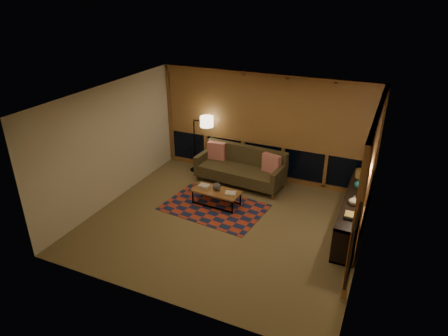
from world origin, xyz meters
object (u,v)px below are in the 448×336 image
at_px(sofa, 240,167).
at_px(coffee_table, 217,198).
at_px(floor_lamp, 194,143).
at_px(bookshelf, 353,210).

distance_m(sofa, coffee_table, 1.23).
bearing_deg(floor_lamp, bookshelf, -19.46).
distance_m(coffee_table, floor_lamp, 2.05).
relative_size(coffee_table, bookshelf, 0.38).
bearing_deg(bookshelf, sofa, 164.14).
xyz_separation_m(sofa, bookshelf, (2.86, -0.81, -0.09)).
bearing_deg(coffee_table, sofa, 88.92).
distance_m(sofa, bookshelf, 2.97).
xyz_separation_m(sofa, coffee_table, (-0.09, -1.20, -0.26)).
xyz_separation_m(coffee_table, floor_lamp, (-1.32, 1.46, 0.60)).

